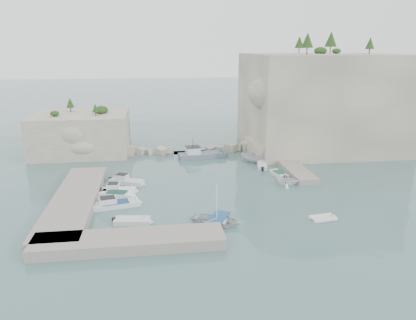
{
  "coord_description": "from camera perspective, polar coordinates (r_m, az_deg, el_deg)",
  "views": [
    {
      "loc": [
        -7.3,
        -47.93,
        18.32
      ],
      "look_at": [
        0.0,
        6.0,
        3.0
      ],
      "focal_mm": 35.0,
      "sensor_mm": 36.0,
      "label": 1
    }
  ],
  "objects": [
    {
      "name": "ground",
      "position": [
        51.83,
        0.89,
        -4.98
      ],
      "size": [
        400.0,
        400.0,
        0.0
      ],
      "primitive_type": "plane",
      "color": "#4A706E",
      "rests_on": "ground"
    },
    {
      "name": "work_boat",
      "position": [
        68.97,
        -0.85,
        0.32
      ],
      "size": [
        8.96,
        3.74,
        2.2
      ],
      "primitive_type": null,
      "rotation": [
        0.0,
        0.0,
        0.14
      ],
      "color": "slate",
      "rests_on": "ground"
    },
    {
      "name": "vegetation",
      "position": [
        76.57,
        11.87,
        15.11
      ],
      "size": [
        53.48,
        13.88,
        13.4
      ],
      "color": "#1E4219",
      "rests_on": "ground"
    },
    {
      "name": "cliff_east",
      "position": [
        77.75,
        15.45,
        7.91
      ],
      "size": [
        26.0,
        22.0,
        17.0
      ],
      "primitive_type": "cube",
      "color": "beige",
      "rests_on": "ground"
    },
    {
      "name": "tender_east_c",
      "position": [
        64.17,
        7.61,
        -1.01
      ],
      "size": [
        2.38,
        4.57,
        0.7
      ],
      "primitive_type": null,
      "rotation": [
        0.0,
        0.0,
        1.34
      ],
      "color": "silver",
      "rests_on": "ground"
    },
    {
      "name": "inflatable_dinghy",
      "position": [
        46.56,
        15.8,
        -8.08
      ],
      "size": [
        3.17,
        1.85,
        0.44
      ],
      "primitive_type": null,
      "rotation": [
        0.0,
        0.0,
        0.14
      ],
      "color": "silver",
      "rests_on": "ground"
    },
    {
      "name": "rowboat",
      "position": [
        43.86,
        1.2,
        -8.97
      ],
      "size": [
        6.42,
        5.79,
        1.09
      ],
      "primitive_type": "imported",
      "rotation": [
        0.0,
        0.0,
        1.09
      ],
      "color": "silver",
      "rests_on": "ground"
    },
    {
      "name": "motorboat_e",
      "position": [
        44.75,
        -10.61,
        -8.73
      ],
      "size": [
        4.34,
        2.25,
        0.7
      ],
      "primitive_type": null,
      "rotation": [
        0.0,
        0.0,
        -0.14
      ],
      "color": "silver",
      "rests_on": "ground"
    },
    {
      "name": "motorboat_c",
      "position": [
        52.77,
        -12.67,
        -5.0
      ],
      "size": [
        5.12,
        3.18,
        0.7
      ],
      "primitive_type": null,
      "rotation": [
        0.0,
        0.0,
        -0.32
      ],
      "color": "white",
      "rests_on": "ground"
    },
    {
      "name": "motorboat_b",
      "position": [
        54.02,
        -12.46,
        -4.49
      ],
      "size": [
        4.91,
        1.85,
        1.4
      ],
      "primitive_type": null,
      "rotation": [
        0.0,
        0.0,
        -0.06
      ],
      "color": "white",
      "rests_on": "ground"
    },
    {
      "name": "ledge_east",
      "position": [
        64.11,
        11.56,
        -0.84
      ],
      "size": [
        3.0,
        16.0,
        0.8
      ],
      "primitive_type": "cube",
      "color": "#9E9689",
      "rests_on": "ground"
    },
    {
      "name": "tender_east_b",
      "position": [
        60.28,
        9.94,
        -2.22
      ],
      "size": [
        2.05,
        4.08,
        0.7
      ],
      "primitive_type": null,
      "rotation": [
        0.0,
        0.0,
        1.76
      ],
      "color": "silver",
      "rests_on": "ground"
    },
    {
      "name": "motorboat_a",
      "position": [
        57.27,
        -11.36,
        -3.26
      ],
      "size": [
        5.51,
        3.71,
        1.4
      ],
      "primitive_type": null,
      "rotation": [
        0.0,
        0.0,
        -0.44
      ],
      "color": "silver",
      "rests_on": "ground"
    },
    {
      "name": "outcrop_west",
      "position": [
        75.5,
        -17.27,
        3.69
      ],
      "size": [
        16.0,
        14.0,
        7.0
      ],
      "primitive_type": "cube",
      "color": "beige",
      "rests_on": "ground"
    },
    {
      "name": "quay_west",
      "position": [
        51.11,
        -18.22,
        -5.45
      ],
      "size": [
        5.0,
        24.0,
        1.1
      ],
      "primitive_type": "cube",
      "color": "#9E9689",
      "rests_on": "ground"
    },
    {
      "name": "motorboat_d",
      "position": [
        49.47,
        -12.89,
        -6.43
      ],
      "size": [
        6.5,
        3.14,
        1.4
      ],
      "primitive_type": null,
      "rotation": [
        0.0,
        0.0,
        0.21
      ],
      "color": "white",
      "rests_on": "ground"
    },
    {
      "name": "tender_east_d",
      "position": [
        66.58,
        6.68,
        -0.36
      ],
      "size": [
        5.24,
        3.68,
        1.9
      ],
      "primitive_type": "imported",
      "rotation": [
        0.0,
        0.0,
        1.15
      ],
      "color": "silver",
      "rests_on": "ground"
    },
    {
      "name": "breakwater",
      "position": [
        72.39,
        -2.49,
        1.62
      ],
      "size": [
        28.0,
        3.0,
        1.4
      ],
      "primitive_type": "cube",
      "color": "beige",
      "rests_on": "ground"
    },
    {
      "name": "tender_east_a",
      "position": [
        56.54,
        10.9,
        -3.48
      ],
      "size": [
        4.34,
        4.06,
        1.85
      ],
      "primitive_type": "imported",
      "rotation": [
        0.0,
        0.0,
        1.21
      ],
      "color": "white",
      "rests_on": "ground"
    },
    {
      "name": "quay_south",
      "position": [
        39.73,
        -10.99,
        -11.16
      ],
      "size": [
        18.0,
        4.0,
        1.1
      ],
      "primitive_type": "cube",
      "color": "#9E9689",
      "rests_on": "ground"
    },
    {
      "name": "rowboat_mast",
      "position": [
        42.82,
        1.22,
        -5.75
      ],
      "size": [
        0.1,
        0.1,
        4.2
      ],
      "primitive_type": "cylinder",
      "color": "white",
      "rests_on": "rowboat"
    },
    {
      "name": "cliff_terrace",
      "position": [
        71.06,
        9.13,
        1.62
      ],
      "size": [
        8.0,
        10.0,
        2.5
      ],
      "primitive_type": "cube",
      "color": "beige",
      "rests_on": "ground"
    }
  ]
}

